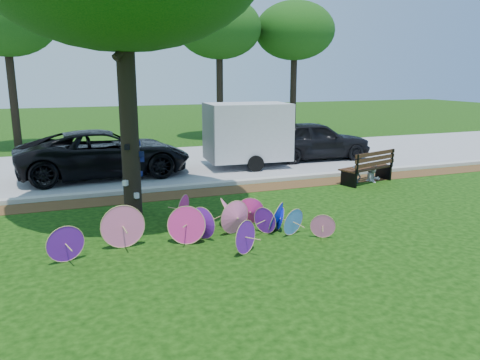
% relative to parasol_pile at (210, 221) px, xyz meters
% --- Properties ---
extents(ground, '(90.00, 90.00, 0.00)m').
position_rel_parasol_pile_xyz_m(ground, '(0.69, -0.65, -0.37)').
color(ground, black).
rests_on(ground, ground).
extents(mulch_strip, '(90.00, 1.00, 0.01)m').
position_rel_parasol_pile_xyz_m(mulch_strip, '(0.69, 3.85, -0.36)').
color(mulch_strip, '#472D16').
rests_on(mulch_strip, ground).
extents(curb, '(90.00, 0.30, 0.12)m').
position_rel_parasol_pile_xyz_m(curb, '(0.69, 4.55, -0.31)').
color(curb, '#B7B5AD').
rests_on(curb, ground).
extents(street, '(90.00, 8.00, 0.01)m').
position_rel_parasol_pile_xyz_m(street, '(0.69, 8.70, -0.36)').
color(street, gray).
rests_on(street, ground).
extents(parasol_pile, '(5.86, 2.71, 0.91)m').
position_rel_parasol_pile_xyz_m(parasol_pile, '(0.00, 0.00, 0.00)').
color(parasol_pile, pink).
rests_on(parasol_pile, ground).
extents(black_van, '(5.90, 2.96, 1.60)m').
position_rel_parasol_pile_xyz_m(black_van, '(-1.57, 7.22, 0.43)').
color(black_van, black).
rests_on(black_van, ground).
extents(dark_pickup, '(4.78, 2.10, 1.60)m').
position_rel_parasol_pile_xyz_m(dark_pickup, '(6.75, 7.66, 0.43)').
color(dark_pickup, black).
rests_on(dark_pickup, ground).
extents(cargo_trailer, '(3.13, 2.10, 2.70)m').
position_rel_parasol_pile_xyz_m(cargo_trailer, '(3.63, 7.10, 0.98)').
color(cargo_trailer, silver).
rests_on(cargo_trailer, ground).
extents(park_bench, '(2.14, 1.32, 1.04)m').
position_rel_parasol_pile_xyz_m(park_bench, '(6.29, 3.32, 0.15)').
color(park_bench, black).
rests_on(park_bench, ground).
extents(person_left, '(0.43, 0.32, 1.08)m').
position_rel_parasol_pile_xyz_m(person_left, '(5.94, 3.37, 0.17)').
color(person_left, '#373F4B').
rests_on(person_left, ground).
extents(person_right, '(0.64, 0.53, 1.19)m').
position_rel_parasol_pile_xyz_m(person_right, '(6.64, 3.37, 0.23)').
color(person_right, '#BAB9C2').
rests_on(person_right, ground).
extents(bg_trees, '(18.80, 4.77, 7.40)m').
position_rel_parasol_pile_xyz_m(bg_trees, '(3.21, 14.86, 5.40)').
color(bg_trees, black).
rests_on(bg_trees, ground).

